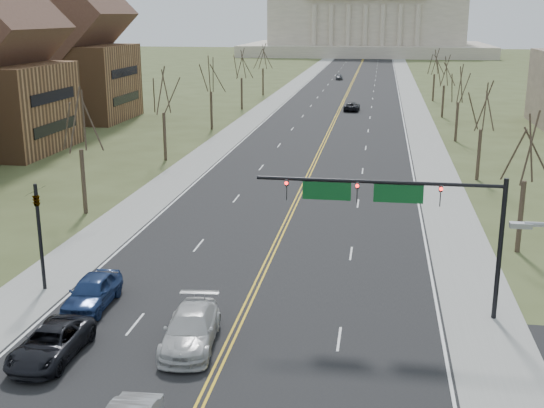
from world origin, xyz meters
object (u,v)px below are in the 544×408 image
(car_sb_inner_second, at_px, (191,329))
(car_sb_outer_second, at_px, (92,292))
(car_sb_outer_lead, at_px, (51,343))
(car_far_sb, at_px, (339,77))
(car_far_nb, at_px, (352,106))
(signal_mast, at_px, (397,203))
(signal_left, at_px, (39,225))

(car_sb_inner_second, height_order, car_sb_outer_second, car_sb_outer_second)
(car_sb_outer_lead, height_order, car_sb_outer_second, car_sb_outer_second)
(car_far_sb, bearing_deg, car_sb_outer_lead, -97.87)
(car_sb_outer_second, height_order, car_far_nb, car_sb_outer_second)
(car_sb_outer_second, relative_size, car_far_sb, 1.24)
(signal_mast, height_order, car_far_sb, signal_mast)
(signal_left, bearing_deg, signal_mast, -0.00)
(car_far_nb, bearing_deg, signal_left, 82.77)
(car_sb_outer_lead, height_order, car_sb_inner_second, car_sb_inner_second)
(car_far_sb, bearing_deg, car_sb_outer_second, -98.13)
(signal_mast, bearing_deg, car_far_sb, 94.81)
(car_far_nb, bearing_deg, car_sb_inner_second, 90.30)
(signal_left, height_order, car_far_nb, signal_left)
(signal_mast, distance_m, car_sb_inner_second, 11.60)
(signal_left, distance_m, car_far_sb, 128.87)
(car_sb_outer_second, bearing_deg, car_sb_inner_second, -30.33)
(car_sb_outer_second, bearing_deg, signal_mast, 4.96)
(car_sb_outer_second, xyz_separation_m, car_far_nb, (9.86, 77.41, -0.15))
(car_sb_inner_second, relative_size, car_far_nb, 1.15)
(signal_left, relative_size, car_sb_outer_second, 1.23)
(signal_mast, distance_m, signal_left, 19.06)
(signal_mast, xyz_separation_m, car_far_sb, (-10.82, 128.58, -5.08))
(car_sb_inner_second, bearing_deg, car_sb_outer_lead, -165.24)
(car_sb_outer_second, bearing_deg, car_sb_outer_lead, -87.40)
(car_sb_outer_lead, xyz_separation_m, car_sb_outer_second, (-0.43, 5.50, 0.12))
(signal_mast, relative_size, signal_left, 2.02)
(signal_mast, height_order, car_sb_inner_second, signal_mast)
(signal_left, relative_size, car_sb_inner_second, 1.07)
(signal_left, xyz_separation_m, car_far_nb, (13.49, 75.56, -3.03))
(car_far_nb, height_order, car_far_sb, car_far_nb)
(signal_left, xyz_separation_m, car_far_sb, (8.13, 128.58, -3.03))
(car_sb_outer_lead, bearing_deg, signal_mast, 26.81)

